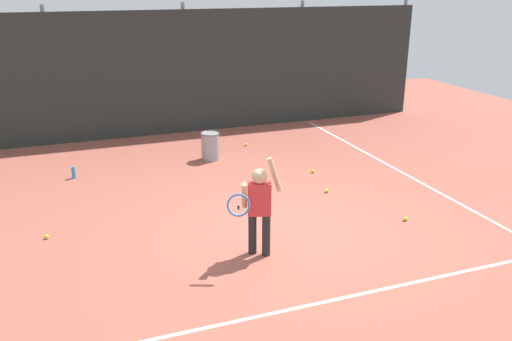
{
  "coord_description": "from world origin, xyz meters",
  "views": [
    {
      "loc": [
        -2.84,
        -6.61,
        3.47
      ],
      "look_at": [
        -0.29,
        0.3,
        0.85
      ],
      "focal_mm": 37.91,
      "sensor_mm": 36.0,
      "label": 1
    }
  ],
  "objects_px": {
    "ball_hopper": "(210,146)",
    "tennis_ball_1": "(47,237)",
    "tennis_ball_0": "(406,219)",
    "tennis_player": "(259,204)",
    "tennis_ball_2": "(246,144)",
    "tennis_ball_5": "(313,171)",
    "water_bottle": "(73,173)",
    "tennis_ball_4": "(327,191)"
  },
  "relations": [
    {
      "from": "ball_hopper",
      "to": "tennis_ball_0",
      "type": "relative_size",
      "value": 8.52
    },
    {
      "from": "tennis_ball_4",
      "to": "tennis_ball_5",
      "type": "xyz_separation_m",
      "value": [
        0.22,
        0.99,
        0.0
      ]
    },
    {
      "from": "tennis_ball_2",
      "to": "tennis_ball_5",
      "type": "xyz_separation_m",
      "value": [
        0.62,
        -2.09,
        0.0
      ]
    },
    {
      "from": "tennis_ball_0",
      "to": "tennis_ball_1",
      "type": "distance_m",
      "value": 5.27
    },
    {
      "from": "tennis_ball_1",
      "to": "water_bottle",
      "type": "bearing_deg",
      "value": 78.9
    },
    {
      "from": "tennis_ball_2",
      "to": "water_bottle",
      "type": "bearing_deg",
      "value": -167.29
    },
    {
      "from": "tennis_ball_0",
      "to": "tennis_ball_4",
      "type": "xyz_separation_m",
      "value": [
        -0.59,
        1.45,
        0.0
      ]
    },
    {
      "from": "tennis_ball_0",
      "to": "tennis_ball_4",
      "type": "relative_size",
      "value": 1.0
    },
    {
      "from": "tennis_ball_2",
      "to": "tennis_ball_5",
      "type": "relative_size",
      "value": 1.0
    },
    {
      "from": "water_bottle",
      "to": "ball_hopper",
      "type": "bearing_deg",
      "value": 4.1
    },
    {
      "from": "tennis_ball_4",
      "to": "tennis_ball_5",
      "type": "relative_size",
      "value": 1.0
    },
    {
      "from": "tennis_player",
      "to": "water_bottle",
      "type": "height_order",
      "value": "tennis_player"
    },
    {
      "from": "tennis_player",
      "to": "water_bottle",
      "type": "bearing_deg",
      "value": 137.33
    },
    {
      "from": "tennis_player",
      "to": "tennis_ball_0",
      "type": "bearing_deg",
      "value": 23.49
    },
    {
      "from": "ball_hopper",
      "to": "tennis_ball_1",
      "type": "height_order",
      "value": "ball_hopper"
    },
    {
      "from": "tennis_ball_0",
      "to": "tennis_ball_5",
      "type": "xyz_separation_m",
      "value": [
        -0.37,
        2.44,
        0.0
      ]
    },
    {
      "from": "tennis_player",
      "to": "tennis_ball_5",
      "type": "relative_size",
      "value": 20.46
    },
    {
      "from": "tennis_player",
      "to": "tennis_ball_1",
      "type": "height_order",
      "value": "tennis_player"
    },
    {
      "from": "tennis_ball_0",
      "to": "water_bottle",
      "type": "bearing_deg",
      "value": 141.41
    },
    {
      "from": "tennis_ball_2",
      "to": "tennis_ball_4",
      "type": "xyz_separation_m",
      "value": [
        0.4,
        -3.08,
        0.0
      ]
    },
    {
      "from": "water_bottle",
      "to": "tennis_ball_4",
      "type": "height_order",
      "value": "water_bottle"
    },
    {
      "from": "ball_hopper",
      "to": "water_bottle",
      "type": "xyz_separation_m",
      "value": [
        -2.67,
        -0.19,
        -0.18
      ]
    },
    {
      "from": "water_bottle",
      "to": "tennis_ball_2",
      "type": "xyz_separation_m",
      "value": [
        3.66,
        0.82,
        -0.08
      ]
    },
    {
      "from": "tennis_player",
      "to": "tennis_ball_1",
      "type": "xyz_separation_m",
      "value": [
        -2.65,
        1.47,
        -0.69
      ]
    },
    {
      "from": "tennis_ball_5",
      "to": "tennis_player",
      "type": "bearing_deg",
      "value": -128.36
    },
    {
      "from": "tennis_ball_1",
      "to": "tennis_ball_5",
      "type": "xyz_separation_m",
      "value": [
        4.75,
        1.18,
        0.0
      ]
    },
    {
      "from": "tennis_ball_1",
      "to": "tennis_ball_4",
      "type": "relative_size",
      "value": 1.0
    },
    {
      "from": "tennis_ball_1",
      "to": "tennis_ball_4",
      "type": "distance_m",
      "value": 4.54
    },
    {
      "from": "water_bottle",
      "to": "tennis_ball_0",
      "type": "relative_size",
      "value": 3.33
    },
    {
      "from": "tennis_ball_1",
      "to": "tennis_ball_5",
      "type": "relative_size",
      "value": 1.0
    },
    {
      "from": "ball_hopper",
      "to": "tennis_ball_0",
      "type": "bearing_deg",
      "value": -63.16
    },
    {
      "from": "tennis_ball_0",
      "to": "tennis_player",
      "type": "bearing_deg",
      "value": -174.9
    },
    {
      "from": "tennis_ball_5",
      "to": "tennis_ball_4",
      "type": "bearing_deg",
      "value": -102.44
    },
    {
      "from": "water_bottle",
      "to": "tennis_ball_5",
      "type": "xyz_separation_m",
      "value": [
        4.27,
        -1.27,
        -0.08
      ]
    },
    {
      "from": "water_bottle",
      "to": "tennis_ball_0",
      "type": "height_order",
      "value": "water_bottle"
    },
    {
      "from": "ball_hopper",
      "to": "tennis_ball_1",
      "type": "distance_m",
      "value": 4.12
    },
    {
      "from": "tennis_player",
      "to": "tennis_ball_5",
      "type": "xyz_separation_m",
      "value": [
        2.1,
        2.66,
        -0.69
      ]
    },
    {
      "from": "tennis_ball_1",
      "to": "tennis_ball_2",
      "type": "height_order",
      "value": "same"
    },
    {
      "from": "tennis_ball_0",
      "to": "tennis_ball_5",
      "type": "bearing_deg",
      "value": 98.59
    },
    {
      "from": "ball_hopper",
      "to": "tennis_ball_4",
      "type": "bearing_deg",
      "value": -60.53
    },
    {
      "from": "ball_hopper",
      "to": "tennis_player",
      "type": "bearing_deg",
      "value": -96.94
    },
    {
      "from": "ball_hopper",
      "to": "tennis_ball_0",
      "type": "height_order",
      "value": "ball_hopper"
    }
  ]
}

